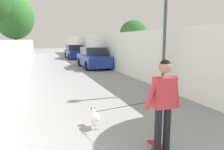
# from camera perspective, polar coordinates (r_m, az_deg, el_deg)

# --- Properties ---
(ground_plane) EXTENTS (80.00, 80.00, 0.00)m
(ground_plane) POSITION_cam_1_polar(r_m,az_deg,el_deg) (14.55, -10.84, 1.23)
(ground_plane) COLOR gray
(wall_left) EXTENTS (48.00, 0.30, 2.08)m
(wall_left) POSITION_cam_1_polar(r_m,az_deg,el_deg) (12.29, -23.03, 4.00)
(wall_left) COLOR silver
(wall_left) RESTS_ON ground
(fence_right) EXTENTS (48.00, 0.30, 2.55)m
(fence_right) POSITION_cam_1_polar(r_m,az_deg,el_deg) (13.29, 2.96, 6.13)
(fence_right) COLOR white
(fence_right) RESTS_ON ground
(tree_right_mid) EXTENTS (1.92, 1.92, 3.43)m
(tree_right_mid) POSITION_cam_1_polar(r_m,az_deg,el_deg) (14.67, 5.91, 10.99)
(tree_right_mid) COLOR brown
(tree_right_mid) RESTS_ON ground
(tree_left_far) EXTENTS (3.14, 3.14, 5.83)m
(tree_left_far) POSITION_cam_1_polar(r_m,az_deg,el_deg) (19.39, -25.32, 14.32)
(tree_left_far) COLOR brown
(tree_left_far) RESTS_ON ground
(lamp_post) EXTENTS (0.36, 0.36, 4.05)m
(lamp_post) POSITION_cam_1_polar(r_m,az_deg,el_deg) (8.26, 14.40, 14.28)
(lamp_post) COLOR #4C4C51
(lamp_post) RESTS_ON ground
(skateboard) EXTENTS (0.81, 0.24, 0.08)m
(skateboard) POSITION_cam_1_polar(r_m,az_deg,el_deg) (4.19, 13.45, -19.52)
(skateboard) COLOR maroon
(skateboard) RESTS_ON ground
(person_skateboarder) EXTENTS (0.24, 0.71, 1.68)m
(person_skateboarder) POSITION_cam_1_polar(r_m,az_deg,el_deg) (3.81, 14.04, -6.27)
(person_skateboarder) COLOR black
(person_skateboarder) RESTS_ON skateboard
(dog) EXTENTS (1.85, 0.98, 1.06)m
(dog) POSITION_cam_1_polar(r_m,az_deg,el_deg) (5.09, -4.65, -11.28)
(dog) COLOR white
(dog) RESTS_ON ground
(car_near) EXTENTS (4.19, 1.80, 1.54)m
(car_near) POSITION_cam_1_polar(r_m,az_deg,el_deg) (15.88, -5.24, 4.65)
(car_near) COLOR navy
(car_near) RESTS_ON ground
(car_far) EXTENTS (4.23, 1.80, 1.54)m
(car_far) POSITION_cam_1_polar(r_m,az_deg,el_deg) (24.12, -10.34, 6.24)
(car_far) COLOR navy
(car_far) RESTS_ON ground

